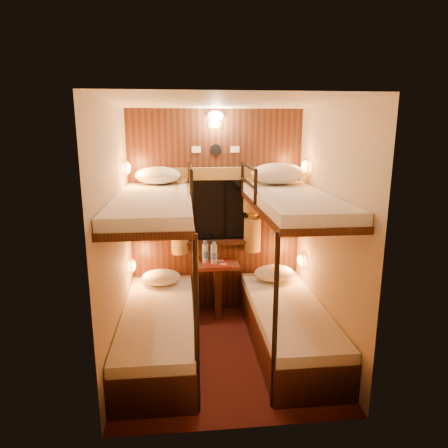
{
  "coord_description": "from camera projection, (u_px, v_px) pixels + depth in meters",
  "views": [
    {
      "loc": [
        -0.37,
        -3.57,
        2.17
      ],
      "look_at": [
        0.01,
        0.15,
        1.28
      ],
      "focal_mm": 32.0,
      "sensor_mm": 36.0,
      "label": 1
    }
  ],
  "objects": [
    {
      "name": "floor",
      "position": [
        225.0,
        352.0,
        3.99
      ],
      "size": [
        2.1,
        2.1,
        0.0
      ],
      "primitive_type": "plane",
      "color": "#3A1A10",
      "rests_on": "ground"
    },
    {
      "name": "ceiling",
      "position": [
        225.0,
        102.0,
        3.43
      ],
      "size": [
        2.1,
        2.1,
        0.0
      ],
      "primitive_type": "plane",
      "rotation": [
        3.14,
        0.0,
        0.0
      ],
      "color": "silver",
      "rests_on": "wall_back"
    },
    {
      "name": "wall_back",
      "position": [
        216.0,
        214.0,
        4.73
      ],
      "size": [
        2.4,
        0.0,
        2.4
      ],
      "primitive_type": "plane",
      "rotation": [
        1.57,
        0.0,
        0.0
      ],
      "color": "#C6B293",
      "rests_on": "floor"
    },
    {
      "name": "wall_front",
      "position": [
        241.0,
        277.0,
        2.69
      ],
      "size": [
        2.4,
        0.0,
        2.4
      ],
      "primitive_type": "plane",
      "rotation": [
        -1.57,
        0.0,
        0.0
      ],
      "color": "#C6B293",
      "rests_on": "floor"
    },
    {
      "name": "wall_left",
      "position": [
        115.0,
        239.0,
        3.61
      ],
      "size": [
        0.0,
        2.4,
        2.4
      ],
      "primitive_type": "plane",
      "rotation": [
        1.57,
        0.0,
        1.57
      ],
      "color": "#C6B293",
      "rests_on": "floor"
    },
    {
      "name": "wall_right",
      "position": [
        329.0,
        234.0,
        3.81
      ],
      "size": [
        0.0,
        2.4,
        2.4
      ],
      "primitive_type": "plane",
      "rotation": [
        1.57,
        0.0,
        -1.57
      ],
      "color": "#C6B293",
      "rests_on": "floor"
    },
    {
      "name": "back_panel",
      "position": [
        216.0,
        214.0,
        4.71
      ],
      "size": [
        2.0,
        0.03,
        2.4
      ],
      "primitive_type": "cube",
      "color": "black",
      "rests_on": "floor"
    },
    {
      "name": "bunk_left",
      "position": [
        158.0,
        300.0,
        3.86
      ],
      "size": [
        0.72,
        1.9,
        1.82
      ],
      "color": "black",
      "rests_on": "floor"
    },
    {
      "name": "bunk_right",
      "position": [
        288.0,
        295.0,
        3.99
      ],
      "size": [
        0.72,
        1.9,
        1.82
      ],
      "color": "black",
      "rests_on": "floor"
    },
    {
      "name": "window",
      "position": [
        216.0,
        216.0,
        4.69
      ],
      "size": [
        1.0,
        0.12,
        0.79
      ],
      "color": "black",
      "rests_on": "back_panel"
    },
    {
      "name": "curtains",
      "position": [
        216.0,
        210.0,
        4.64
      ],
      "size": [
        1.1,
        0.22,
        1.0
      ],
      "color": "olive",
      "rests_on": "back_panel"
    },
    {
      "name": "back_fixtures",
      "position": [
        216.0,
        123.0,
        4.44
      ],
      "size": [
        0.54,
        0.09,
        0.48
      ],
      "color": "black",
      "rests_on": "back_panel"
    },
    {
      "name": "reading_lamps",
      "position": [
        218.0,
        216.0,
        4.38
      ],
      "size": [
        2.0,
        0.2,
        1.25
      ],
      "color": "orange",
      "rests_on": "wall_left"
    },
    {
      "name": "table",
      "position": [
        217.0,
        282.0,
        4.71
      ],
      "size": [
        0.5,
        0.34,
        0.66
      ],
      "color": "#612B16",
      "rests_on": "floor"
    },
    {
      "name": "bottle_left",
      "position": [
        205.0,
        253.0,
        4.66
      ],
      "size": [
        0.08,
        0.08,
        0.26
      ],
      "rotation": [
        0.0,
        0.0,
        -0.18
      ],
      "color": "#99BFE5",
      "rests_on": "table"
    },
    {
      "name": "bottle_right",
      "position": [
        214.0,
        254.0,
        4.62
      ],
      "size": [
        0.08,
        0.08,
        0.27
      ],
      "rotation": [
        0.0,
        0.0,
        0.34
      ],
      "color": "#99BFE5",
      "rests_on": "table"
    },
    {
      "name": "sachet_a",
      "position": [
        223.0,
        264.0,
        4.61
      ],
      "size": [
        0.09,
        0.07,
        0.01
      ],
      "primitive_type": "cube",
      "rotation": [
        0.0,
        0.0,
        -0.2
      ],
      "color": "silver",
      "rests_on": "table"
    },
    {
      "name": "sachet_b",
      "position": [
        221.0,
        261.0,
        4.74
      ],
      "size": [
        0.08,
        0.07,
        0.01
      ],
      "primitive_type": "cube",
      "rotation": [
        0.0,
        0.0,
        0.11
      ],
      "color": "silver",
      "rests_on": "table"
    },
    {
      "name": "pillow_lower_left",
      "position": [
        161.0,
        277.0,
        4.51
      ],
      "size": [
        0.44,
        0.31,
        0.17
      ],
      "primitive_type": "ellipsoid",
      "color": "silver",
      "rests_on": "bunk_left"
    },
    {
      "name": "pillow_lower_right",
      "position": [
        274.0,
        273.0,
        4.63
      ],
      "size": [
        0.46,
        0.33,
        0.18
      ],
      "primitive_type": "ellipsoid",
      "color": "silver",
      "rests_on": "bunk_right"
    },
    {
      "name": "pillow_upper_left",
      "position": [
        158.0,
        175.0,
        4.34
      ],
      "size": [
        0.49,
        0.35,
        0.19
      ],
      "primitive_type": "ellipsoid",
      "color": "silver",
      "rests_on": "bunk_left"
    },
    {
      "name": "pillow_upper_right",
      "position": [
        278.0,
        174.0,
        4.34
      ],
      "size": [
        0.59,
        0.42,
        0.23
      ],
      "primitive_type": "ellipsoid",
      "color": "silver",
      "rests_on": "bunk_right"
    }
  ]
}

